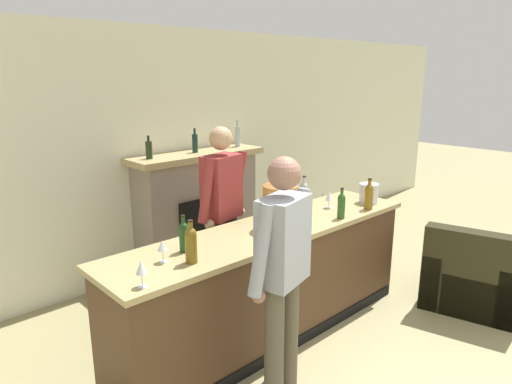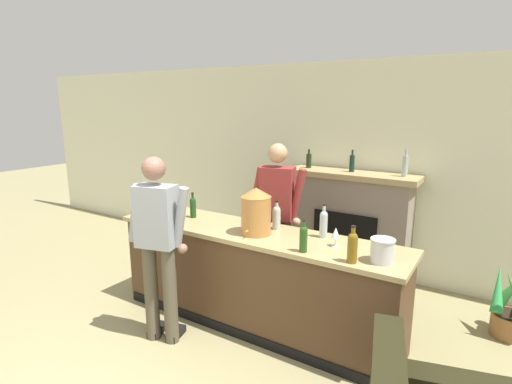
% 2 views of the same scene
% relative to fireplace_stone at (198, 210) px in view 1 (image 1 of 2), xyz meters
% --- Properties ---
extents(wall_back_panel, '(12.00, 0.07, 2.75)m').
position_rel_fireplace_stone_xyz_m(wall_back_panel, '(-0.41, 0.26, 0.67)').
color(wall_back_panel, silver).
rests_on(wall_back_panel, ground_plane).
extents(bar_counter, '(3.01, 0.69, 0.99)m').
position_rel_fireplace_stone_xyz_m(bar_counter, '(-0.42, -1.63, -0.20)').
color(bar_counter, '#4B311E').
rests_on(bar_counter, ground_plane).
extents(fireplace_stone, '(1.61, 0.52, 1.71)m').
position_rel_fireplace_stone_xyz_m(fireplace_stone, '(0.00, 0.00, 0.00)').
color(fireplace_stone, gray).
rests_on(fireplace_stone, ground_plane).
extents(armchair_black, '(1.10, 1.07, 0.86)m').
position_rel_fireplace_stone_xyz_m(armchair_black, '(1.44, -2.63, -0.43)').
color(armchair_black, black).
rests_on(armchair_black, ground_plane).
extents(potted_plant_corner, '(0.41, 0.41, 0.72)m').
position_rel_fireplace_stone_xyz_m(potted_plant_corner, '(1.80, -0.49, -0.43)').
color(potted_plant_corner, '#996839').
rests_on(potted_plant_corner, ground_plane).
extents(person_customer, '(0.64, 0.37, 1.77)m').
position_rel_fireplace_stone_xyz_m(person_customer, '(-1.01, -2.34, 0.28)').
color(person_customer, brown).
rests_on(person_customer, ground_plane).
extents(person_bartender, '(0.65, 0.37, 1.80)m').
position_rel_fireplace_stone_xyz_m(person_bartender, '(-0.48, -1.07, 0.30)').
color(person_bartender, brown).
rests_on(person_bartender, ground_plane).
extents(copper_dispenser, '(0.29, 0.33, 0.45)m').
position_rel_fireplace_stone_xyz_m(copper_dispenser, '(-0.36, -1.69, 0.52)').
color(copper_dispenser, '#B17439').
rests_on(copper_dispenser, bar_counter).
extents(ice_bucket_steel, '(0.19, 0.19, 0.19)m').
position_rel_fireplace_stone_xyz_m(ice_bucket_steel, '(0.85, -1.75, 0.39)').
color(ice_bucket_steel, silver).
rests_on(ice_bucket_steel, bar_counter).
extents(wine_bottle_port_short, '(0.07, 0.07, 0.32)m').
position_rel_fireplace_stone_xyz_m(wine_bottle_port_short, '(0.22, -1.44, 0.43)').
color(wine_bottle_port_short, '#A4B1B5').
rests_on(wine_bottle_port_short, bar_counter).
extents(wine_bottle_merlot_tall, '(0.07, 0.07, 0.28)m').
position_rel_fireplace_stone_xyz_m(wine_bottle_merlot_tall, '(0.23, -1.87, 0.42)').
color(wine_bottle_merlot_tall, '#234919').
rests_on(wine_bottle_merlot_tall, bar_counter).
extents(wine_bottle_cabernet_heavy, '(0.08, 0.08, 0.31)m').
position_rel_fireplace_stone_xyz_m(wine_bottle_cabernet_heavy, '(-1.32, -1.78, 0.43)').
color(wine_bottle_cabernet_heavy, brown).
rests_on(wine_bottle_cabernet_heavy, bar_counter).
extents(wine_bottle_burgundy_dark, '(0.07, 0.07, 0.28)m').
position_rel_fireplace_stone_xyz_m(wine_bottle_burgundy_dark, '(-1.25, -1.58, 0.42)').
color(wine_bottle_burgundy_dark, '#1B4119').
rests_on(wine_bottle_burgundy_dark, bar_counter).
extents(wine_bottle_chardonnay_pale, '(0.08, 0.08, 0.29)m').
position_rel_fireplace_stone_xyz_m(wine_bottle_chardonnay_pale, '(-0.27, -1.45, 0.42)').
color(wine_bottle_chardonnay_pale, '#ACB9B1').
rests_on(wine_bottle_chardonnay_pale, bar_counter).
extents(wine_bottle_riesling_slim, '(0.08, 0.08, 0.30)m').
position_rel_fireplace_stone_xyz_m(wine_bottle_riesling_slim, '(0.65, -1.88, 0.43)').
color(wine_bottle_riesling_slim, brown).
rests_on(wine_bottle_riesling_slim, bar_counter).
extents(wine_glass_by_dispenser, '(0.07, 0.07, 0.17)m').
position_rel_fireplace_stone_xyz_m(wine_glass_by_dispenser, '(0.41, -1.60, 0.41)').
color(wine_glass_by_dispenser, silver).
rests_on(wine_glass_by_dispenser, bar_counter).
extents(wine_glass_mid_counter, '(0.07, 0.07, 0.17)m').
position_rel_fireplace_stone_xyz_m(wine_glass_mid_counter, '(-1.76, -1.88, 0.41)').
color(wine_glass_mid_counter, silver).
rests_on(wine_glass_mid_counter, bar_counter).
extents(wine_glass_near_bucket, '(0.07, 0.07, 0.16)m').
position_rel_fireplace_stone_xyz_m(wine_glass_near_bucket, '(-1.46, -1.64, 0.41)').
color(wine_glass_near_bucket, silver).
rests_on(wine_glass_near_bucket, bar_counter).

